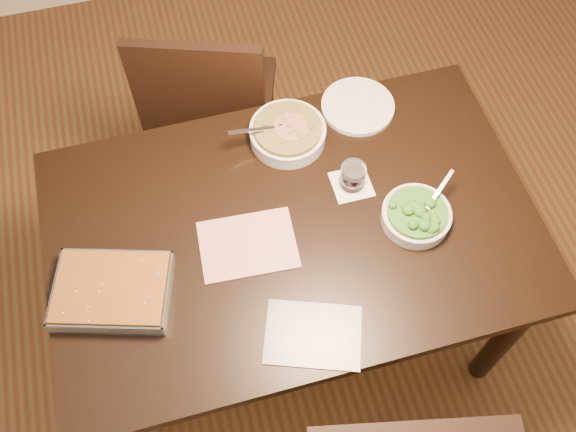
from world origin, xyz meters
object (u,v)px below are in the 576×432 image
object	(u,v)px
broccoli_bowl	(416,215)
stew_bowl	(288,132)
baking_dish	(112,291)
dinner_plate	(358,106)
wine_tumbler	(353,176)
table	(292,241)
chair_far	(209,105)

from	to	relation	value
broccoli_bowl	stew_bowl	bearing A→B (deg)	126.29
baking_dish	dinner_plate	distance (m)	0.95
stew_bowl	wine_tumbler	xyz separation A→B (m)	(0.14, -0.21, 0.01)
dinner_plate	broccoli_bowl	bearing A→B (deg)	-86.34
table	stew_bowl	size ratio (longest dim) A/B	5.31
broccoli_bowl	baking_dish	distance (m)	0.87
baking_dish	wine_tumbler	size ratio (longest dim) A/B	4.30
broccoli_bowl	baking_dish	size ratio (longest dim) A/B	0.57
broccoli_bowl	wine_tumbler	distance (m)	0.21
table	baking_dish	bearing A→B (deg)	-171.16
broccoli_bowl	chair_far	distance (m)	0.93
broccoli_bowl	dinner_plate	xyz separation A→B (m)	(-0.03, 0.44, -0.02)
table	baking_dish	world-z (taller)	baking_dish
baking_dish	chair_far	distance (m)	0.90
dinner_plate	table	bearing A→B (deg)	-131.29
broccoli_bowl	dinner_plate	world-z (taller)	broccoli_bowl
baking_dish	broccoli_bowl	bearing A→B (deg)	17.11
baking_dish	wine_tumbler	distance (m)	0.75
table	broccoli_bowl	xyz separation A→B (m)	(0.34, -0.08, 0.12)
table	dinner_plate	bearing A→B (deg)	48.71
stew_bowl	wine_tumbler	world-z (taller)	stew_bowl
dinner_plate	wine_tumbler	bearing A→B (deg)	-111.92
stew_bowl	broccoli_bowl	bearing A→B (deg)	-53.71
baking_dish	chair_far	world-z (taller)	chair_far
chair_far	stew_bowl	bearing A→B (deg)	135.33
wine_tumbler	chair_far	xyz separation A→B (m)	(-0.33, 0.60, -0.27)
dinner_plate	baking_dish	bearing A→B (deg)	-152.22
stew_bowl	chair_far	bearing A→B (deg)	116.12
table	chair_far	bearing A→B (deg)	100.18
dinner_plate	chair_far	bearing A→B (deg)	143.14
broccoli_bowl	dinner_plate	size ratio (longest dim) A/B	0.87
table	chair_far	size ratio (longest dim) A/B	1.49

